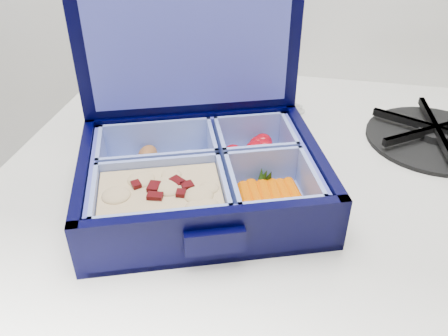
# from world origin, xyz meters

# --- Properties ---
(bento_box) EXTENTS (0.30, 0.27, 0.06)m
(bento_box) POSITION_xyz_m (-0.71, 1.56, 0.97)
(bento_box) COLOR black
(bento_box) RESTS_ON stove
(burner_grate) EXTENTS (0.23, 0.23, 0.02)m
(burner_grate) POSITION_xyz_m (-0.45, 1.74, 0.96)
(burner_grate) COLOR black
(burner_grate) RESTS_ON stove
(burner_grate_rear) EXTENTS (0.22, 0.22, 0.02)m
(burner_grate_rear) POSITION_xyz_m (-0.78, 1.81, 0.95)
(burner_grate_rear) COLOR black
(burner_grate_rear) RESTS_ON stove
(fork) EXTENTS (0.14, 0.17, 0.01)m
(fork) POSITION_xyz_m (-0.69, 1.71, 0.95)
(fork) COLOR silver
(fork) RESTS_ON stove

